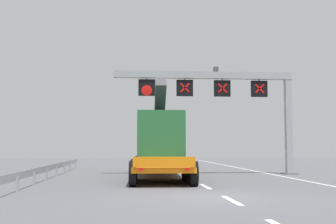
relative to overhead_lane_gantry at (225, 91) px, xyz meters
The scene contains 6 objects.
ground 14.25m from the overhead_lane_gantry, 104.43° to the right, with size 112.00×112.00×0.00m, color #5B5B60.
lane_markings 6.01m from the overhead_lane_gantry, 164.61° to the right, with size 0.20×38.72×0.01m.
edge_line_right 6.10m from the overhead_lane_gantry, 15.60° to the right, with size 0.20×63.00×0.01m, color silver.
overhead_lane_gantry is the anchor object (origin of this frame).
heavy_haul_truck_orange 5.55m from the overhead_lane_gantry, 167.89° to the right, with size 3.35×14.12×5.30m.
guardrail_left 11.76m from the overhead_lane_gantry, 165.03° to the right, with size 0.13×24.06×0.76m.
Camera 1 is at (-2.70, -15.32, 1.74)m, focal length 47.97 mm.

